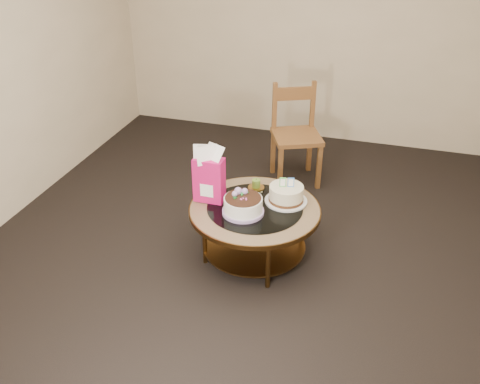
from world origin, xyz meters
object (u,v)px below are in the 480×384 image
(gift_bag, at_px, (209,174))
(dining_chair, at_px, (296,134))
(coffee_table, at_px, (255,216))
(cream_cake, at_px, (286,194))
(decorated_cake, at_px, (243,206))

(gift_bag, distance_m, dining_chair, 1.45)
(coffee_table, xyz_separation_m, gift_bag, (-0.37, 0.01, 0.31))
(cream_cake, xyz_separation_m, dining_chair, (-0.18, 1.23, -0.03))
(cream_cake, bearing_deg, coffee_table, -158.01)
(decorated_cake, height_order, gift_bag, gift_bag)
(coffee_table, bearing_deg, gift_bag, 178.93)
(decorated_cake, relative_size, gift_bag, 0.69)
(coffee_table, height_order, decorated_cake, decorated_cake)
(decorated_cake, relative_size, cream_cake, 0.96)
(decorated_cake, distance_m, cream_cake, 0.38)
(coffee_table, distance_m, gift_bag, 0.48)
(coffee_table, distance_m, cream_cake, 0.30)
(coffee_table, distance_m, dining_chair, 1.39)
(decorated_cake, xyz_separation_m, gift_bag, (-0.31, 0.11, 0.17))
(decorated_cake, height_order, dining_chair, dining_chair)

